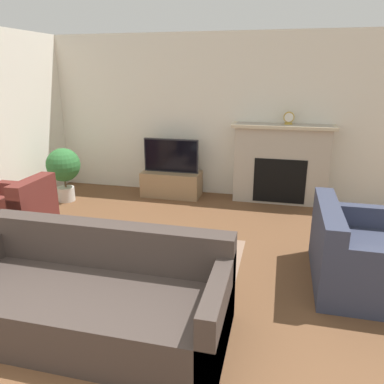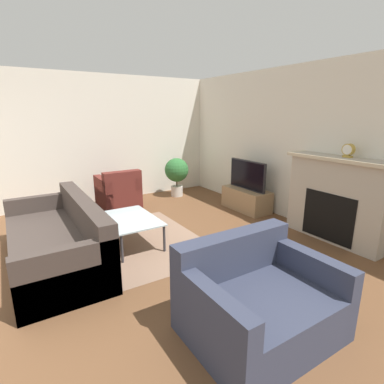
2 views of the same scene
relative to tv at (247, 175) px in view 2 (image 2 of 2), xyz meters
The scene contains 12 objects.
wall_back 0.92m from the tv, 31.61° to the left, with size 8.55×0.06×2.70m.
wall_left 3.24m from the tv, 134.58° to the right, with size 0.06×8.17×2.70m.
area_rug 2.63m from the tv, 82.54° to the right, with size 2.26×1.90×0.00m.
fireplace 1.84m from the tv, ahead, with size 1.61×0.42×1.29m.
tv_stand 0.50m from the tv, 90.00° to the left, with size 1.01×0.48×0.43m.
tv is the anchor object (origin of this frame).
couch_sectional 3.62m from the tv, 84.17° to the right, with size 2.30×1.00×0.82m.
couch_loveseat 3.55m from the tv, 40.50° to the right, with size 1.00×1.26×0.82m.
armchair_by_window 2.63m from the tv, 123.92° to the right, with size 0.84×0.73×0.82m.
coffee_table 2.62m from the tv, 82.73° to the right, with size 1.06×0.70×0.41m.
potted_plant 1.79m from the tv, 157.62° to the right, with size 0.55×0.55×0.90m.
mantel_clock 2.02m from the tv, ahead, with size 0.17×0.07×0.20m.
Camera 2 is at (3.75, 0.85, 1.91)m, focal length 28.00 mm.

